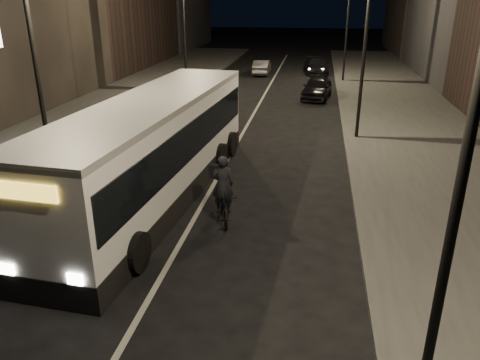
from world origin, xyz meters
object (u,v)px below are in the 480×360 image
at_px(streetlight_left_far, 187,13).
at_px(city_bus, 154,146).
at_px(streetlight_right_far, 345,11).
at_px(streetlight_right_near, 455,97).
at_px(streetlight_right_mid, 361,23).
at_px(streetlight_left_near, 39,35).
at_px(car_near, 317,88).
at_px(car_mid, 262,67).
at_px(cyclist_on_bicycle, 224,200).
at_px(car_far, 316,66).

distance_m(streetlight_left_far, city_bus, 18.79).
relative_size(streetlight_right_far, city_bus, 0.63).
relative_size(streetlight_right_near, streetlight_right_mid, 1.00).
bearing_deg(city_bus, streetlight_left_near, -177.19).
relative_size(streetlight_right_far, streetlight_left_near, 1.00).
distance_m(car_near, car_mid, 10.44).
relative_size(streetlight_right_near, cyclist_on_bicycle, 3.70).
distance_m(city_bus, car_far, 28.74).
bearing_deg(car_near, streetlight_left_near, -109.97).
bearing_deg(streetlight_left_far, streetlight_right_far, 29.36).
distance_m(streetlight_right_mid, car_near, 10.62).
distance_m(streetlight_left_near, streetlight_left_far, 18.00).
xyz_separation_m(streetlight_left_near, car_far, (8.76, 28.16, -4.70)).
height_order(streetlight_right_far, streetlight_left_near, same).
bearing_deg(car_near, streetlight_right_far, 82.51).
bearing_deg(car_far, cyclist_on_bicycle, -101.63).
xyz_separation_m(city_bus, car_far, (5.11, 28.26, -1.22)).
height_order(streetlight_right_near, city_bus, streetlight_right_near).
height_order(streetlight_right_near, car_near, streetlight_right_near).
bearing_deg(streetlight_right_far, streetlight_left_far, -150.64).
relative_size(streetlight_left_near, car_near, 1.91).
height_order(streetlight_right_near, streetlight_right_far, same).
xyz_separation_m(city_bus, car_mid, (0.47, 26.76, -1.25)).
bearing_deg(car_far, streetlight_right_far, -72.29).
distance_m(streetlight_right_near, car_mid, 35.59).
distance_m(car_near, car_far, 10.77).
bearing_deg(streetlight_right_mid, city_bus, -130.89).
bearing_deg(city_bus, streetlight_right_far, 78.13).
bearing_deg(streetlight_right_mid, car_far, 95.40).
bearing_deg(streetlight_left_far, car_mid, 64.57).
relative_size(streetlight_right_mid, car_near, 1.91).
bearing_deg(streetlight_left_near, cyclist_on_bicycle, -13.97).
distance_m(streetlight_right_near, streetlight_left_near, 13.33).
relative_size(streetlight_left_near, cyclist_on_bicycle, 3.70).
distance_m(streetlight_right_far, car_far, 6.56).
xyz_separation_m(streetlight_right_far, car_mid, (-6.55, 2.66, -4.74)).
bearing_deg(car_far, car_mid, -168.93).
distance_m(streetlight_right_mid, cyclist_on_bicycle, 11.49).
relative_size(streetlight_right_near, car_mid, 2.14).
relative_size(streetlight_right_mid, car_mid, 2.14).
height_order(streetlight_left_near, city_bus, streetlight_left_near).
relative_size(streetlight_right_far, car_far, 1.79).
bearing_deg(car_mid, car_far, -162.84).
relative_size(car_near, car_far, 0.94).
xyz_separation_m(streetlight_right_near, streetlight_left_far, (-10.66, 26.00, 0.00)).
bearing_deg(car_mid, streetlight_right_far, 157.12).
height_order(cyclist_on_bicycle, car_mid, cyclist_on_bicycle).
bearing_deg(car_mid, cyclist_on_bicycle, 93.61).
bearing_deg(streetlight_left_near, car_mid, 81.22).
height_order(streetlight_right_mid, streetlight_left_far, same).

